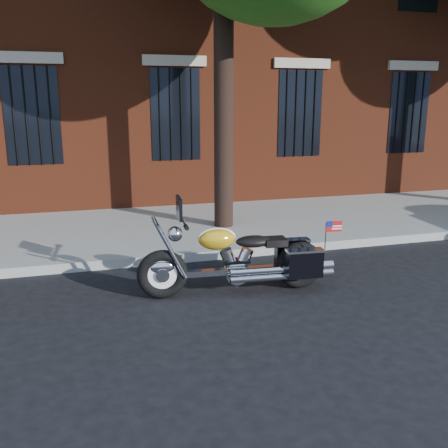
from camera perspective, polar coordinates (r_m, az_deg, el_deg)
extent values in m
plane|color=black|center=(6.95, 2.53, -7.28)|extent=(120.00, 120.00, 0.00)
cube|color=gray|center=(8.18, -0.51, -3.42)|extent=(40.00, 0.16, 0.15)
cube|color=gray|center=(9.93, -3.38, -0.29)|extent=(40.00, 3.60, 0.15)
cube|color=black|center=(11.45, -5.60, 12.32)|extent=(1.10, 0.14, 2.00)
cube|color=#B2A893|center=(11.44, -5.71, 18.08)|extent=(1.40, 0.20, 0.22)
cylinder|color=black|center=(11.37, -5.53, 12.31)|extent=(0.04, 0.04, 2.00)
cylinder|color=black|center=(9.40, -0.04, 13.86)|extent=(0.36, 0.36, 5.00)
torus|color=black|center=(6.52, -7.06, -5.72)|extent=(0.67, 0.20, 0.66)
torus|color=black|center=(6.90, 8.65, -4.66)|extent=(0.67, 0.20, 0.66)
cylinder|color=white|center=(6.52, -7.06, -5.72)|extent=(0.49, 0.10, 0.49)
cylinder|color=white|center=(6.90, 8.65, -4.66)|extent=(0.49, 0.10, 0.49)
ellipsoid|color=white|center=(6.49, -7.08, -4.90)|extent=(0.35, 0.15, 0.19)
ellipsoid|color=gold|center=(6.86, 8.69, -3.72)|extent=(0.36, 0.16, 0.19)
cube|color=white|center=(6.65, 1.03, -5.38)|extent=(1.48, 0.21, 0.08)
cylinder|color=white|center=(6.67, 1.44, -5.51)|extent=(0.33, 0.20, 0.31)
cylinder|color=white|center=(6.63, 5.95, -5.63)|extent=(1.23, 0.18, 0.09)
ellipsoid|color=gold|center=(6.48, -0.83, -1.73)|extent=(0.51, 0.32, 0.28)
ellipsoid|color=black|center=(6.60, 3.38, -1.99)|extent=(0.50, 0.32, 0.15)
cube|color=black|center=(7.08, 7.76, -3.21)|extent=(0.48, 0.19, 0.37)
cube|color=black|center=(6.63, 9.20, -4.48)|extent=(0.48, 0.19, 0.37)
cylinder|color=white|center=(6.34, -4.77, 0.45)|extent=(0.09, 0.77, 0.04)
sphere|color=white|center=(6.38, -5.61, -1.13)|extent=(0.21, 0.21, 0.20)
cube|color=black|center=(6.30, -5.15, 1.83)|extent=(0.07, 0.40, 0.28)
cube|color=red|center=(6.59, 12.45, -0.28)|extent=(0.22, 0.03, 0.14)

